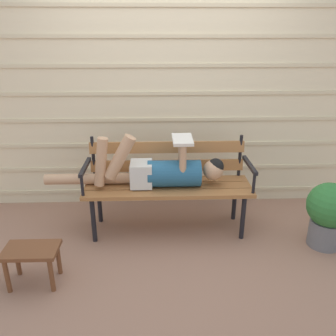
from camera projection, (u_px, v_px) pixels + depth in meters
ground_plane at (169, 240)px, 3.26m from camera, size 12.00×12.00×0.00m
house_siding at (166, 106)px, 3.63m from camera, size 4.37×0.08×2.20m
park_bench at (168, 179)px, 3.31m from camera, size 1.57×0.49×0.90m
reclining_person at (158, 171)px, 3.20m from camera, size 1.68×0.26×0.53m
footstool at (32, 256)px, 2.62m from camera, size 0.41×0.26×0.31m
potted_plant at (329, 212)px, 3.06m from camera, size 0.40×0.40×0.61m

